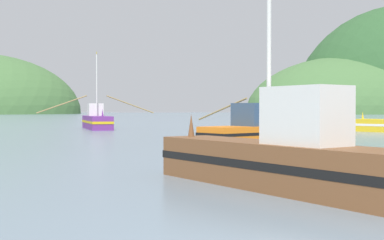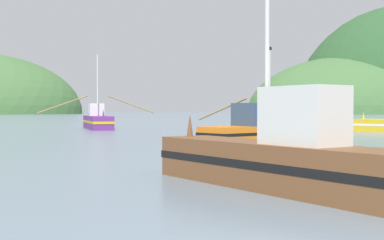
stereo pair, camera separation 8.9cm
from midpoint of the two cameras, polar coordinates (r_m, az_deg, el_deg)
name	(u,v)px [view 2 (the right image)]	position (r m, az deg, el deg)	size (l,w,h in m)	color
hill_mid_right	(349,114)	(230.46, 16.59, 0.65)	(85.74, 68.59, 47.88)	#47703D
fishing_boat_orange	(259,129)	(33.33, 7.37, -1.00)	(8.47, 10.16, 5.98)	orange
fishing_boat_purple	(97,121)	(54.47, -10.12, -0.09)	(11.55, 9.52, 7.79)	#6B2D84
fishing_boat_brown	(283,159)	(13.32, 10.02, -4.14)	(5.72, 8.47, 7.72)	brown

